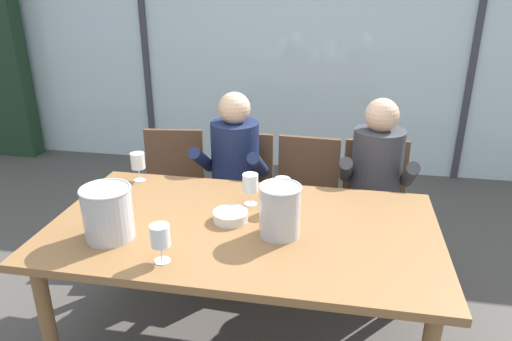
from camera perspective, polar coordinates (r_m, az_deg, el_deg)
ground at (r=3.58m, az=1.93°, el=-9.44°), size 14.00×14.00×0.00m
window_glass_panel at (r=4.79m, az=5.37°, el=15.16°), size 7.10×0.03×2.60m
window_mullion_left at (r=5.17m, az=-13.21°, el=15.20°), size 0.06×0.06×2.60m
window_mullion_right at (r=4.89m, az=24.85°, el=13.43°), size 0.06×0.06×2.60m
hillside_vineyard at (r=9.09m, az=7.92°, el=14.64°), size 13.10×2.40×1.45m
dining_table at (r=2.39m, az=-1.55°, el=-8.10°), size 1.90×1.07×0.74m
chair_near_curtain at (r=3.44m, az=-9.92°, el=-1.51°), size 0.50×0.50×0.88m
chair_left_of_center at (r=3.31m, az=-1.81°, el=-2.12°), size 0.45×0.45×0.88m
chair_center at (r=3.25m, az=5.97°, el=-2.74°), size 0.46×0.46×0.88m
chair_right_of_center at (r=3.27m, az=14.07°, el=-3.15°), size 0.47×0.47×0.88m
person_navy_polo at (r=3.14m, az=-2.89°, el=-0.10°), size 0.48×0.62×1.20m
person_charcoal_jacket at (r=3.08m, az=14.18°, el=-1.29°), size 0.47×0.62×1.20m
ice_bucket_primary at (r=2.22m, az=2.88°, el=-4.74°), size 0.20×0.20×0.25m
ice_bucket_secondary at (r=2.29m, az=-17.36°, el=-4.81°), size 0.23×0.23×0.25m
tasting_bowl at (r=2.39m, az=-3.07°, el=-5.49°), size 0.17×0.17×0.05m
wine_glass_by_left_taster at (r=2.90m, az=-13.99°, el=0.98°), size 0.08×0.08×0.17m
wine_glass_near_bucket at (r=2.46m, az=3.16°, el=-2.17°), size 0.08×0.08×0.17m
wine_glass_center_pour at (r=2.51m, az=-0.69°, el=-1.65°), size 0.08×0.08×0.17m
wine_glass_by_right_taster at (r=2.05m, az=-11.42°, el=-7.87°), size 0.08×0.08×0.17m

